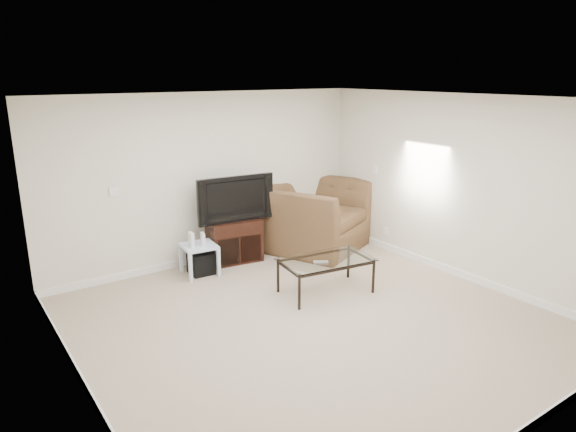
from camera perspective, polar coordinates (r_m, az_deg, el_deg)
floor at (r=6.03m, az=2.75°, el=-11.57°), size 5.00×5.00×0.00m
ceiling at (r=5.37m, az=3.11°, el=12.88°), size 5.00×5.00×0.00m
wall_back at (r=7.64m, az=-8.74°, el=4.10°), size 5.00×0.02×2.50m
wall_left at (r=4.55m, az=-22.83°, el=-5.01°), size 0.02×5.00×2.50m
wall_right at (r=7.34m, az=18.50°, el=3.00°), size 0.02×5.00×2.50m
plate_back at (r=7.13m, az=-18.79°, el=2.61°), size 0.12×0.02×0.12m
plate_right_switch at (r=8.35m, az=9.64°, el=5.05°), size 0.02×0.09×0.13m
plate_right_outlet at (r=8.38m, az=10.78°, el=-1.68°), size 0.02×0.08×0.12m
tv_stand at (r=7.80m, az=-6.11°, el=-2.62°), size 0.84×0.64×0.64m
dvd_player at (r=7.70m, az=-6.04°, el=-1.19°), size 0.49×0.38×0.06m
television at (r=7.59m, az=-6.16°, el=2.06°), size 1.11×0.32×0.68m
side_table at (r=7.35m, az=-9.80°, el=-4.78°), size 0.50×0.50×0.44m
subwoofer at (r=7.40m, az=-9.62°, el=-5.17°), size 0.33×0.33×0.32m
game_console at (r=7.20m, az=-10.68°, el=-2.60°), size 0.07×0.15×0.20m
game_case at (r=7.25m, az=-9.45°, el=-2.51°), size 0.07×0.13×0.17m
recliner at (r=8.25m, az=3.09°, el=1.24°), size 1.90×1.61×1.41m
coffee_table at (r=6.68m, az=4.21°, el=-6.64°), size 1.25×0.82×0.46m
remote at (r=6.47m, az=3.67°, el=-5.10°), size 0.18×0.14×0.02m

